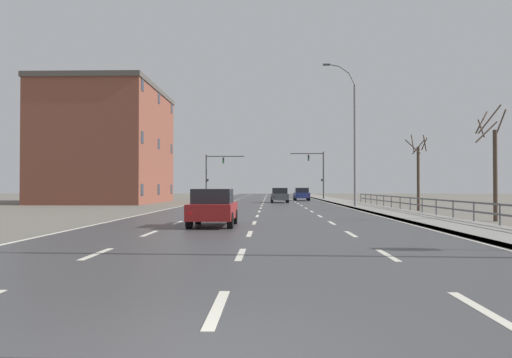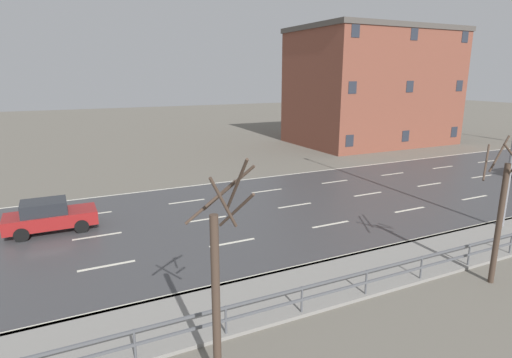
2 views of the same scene
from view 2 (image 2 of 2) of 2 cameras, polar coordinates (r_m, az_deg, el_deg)
name	(u,v)px [view 2 (image 2 of 2)]	position (r m, az deg, el deg)	size (l,w,h in m)	color
ground_plane	(506,174)	(37.68, 30.85, 0.62)	(160.00, 160.00, 0.12)	#666056
guardrail	(395,271)	(15.83, 18.40, -11.75)	(0.07, 38.51, 1.00)	#515459
car_far_right	(49,216)	(22.48, -26.30, -4.52)	(1.85, 4.10, 1.57)	maroon
brick_building	(372,87)	(48.27, 15.48, 12.03)	(11.07, 16.69, 12.19)	brown
bare_tree_near	(218,285)	(10.05, -5.18, -14.16)	(1.50, 1.47, 5.72)	#423328
bare_tree_mid	(500,215)	(17.09, 30.29, -4.24)	(1.54, 1.53, 5.35)	#423328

